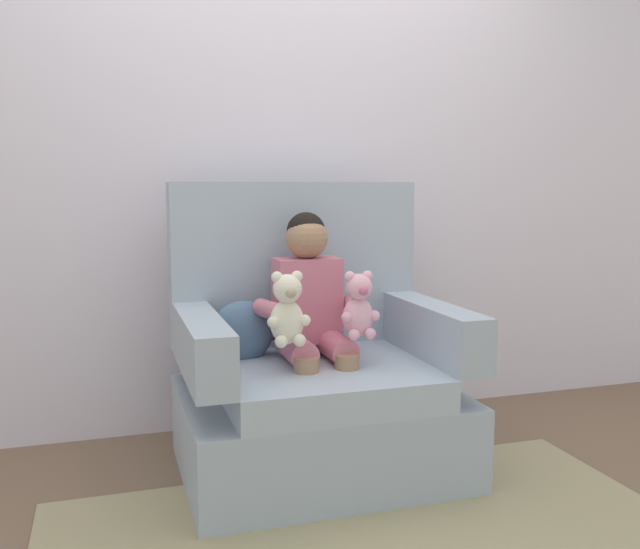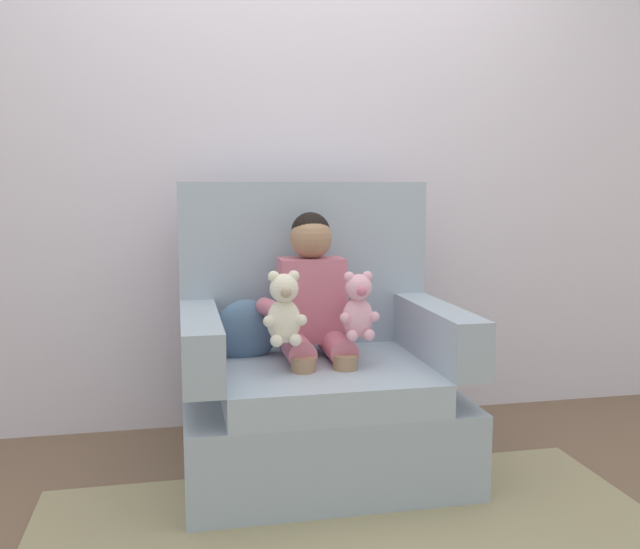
{
  "view_description": "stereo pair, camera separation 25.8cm",
  "coord_description": "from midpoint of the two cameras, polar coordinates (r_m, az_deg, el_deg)",
  "views": [
    {
      "loc": [
        -0.79,
        -2.5,
        1.13
      ],
      "look_at": [
        -0.01,
        -0.05,
        0.8
      ],
      "focal_mm": 38.42,
      "sensor_mm": 36.0,
      "label": 1
    },
    {
      "loc": [
        -0.54,
        -2.56,
        1.13
      ],
      "look_at": [
        -0.01,
        -0.05,
        0.8
      ],
      "focal_mm": 38.42,
      "sensor_mm": 36.0,
      "label": 2
    }
  ],
  "objects": [
    {
      "name": "seated_child",
      "position": [
        2.71,
        -3.44,
        -2.65
      ],
      "size": [
        0.45,
        0.39,
        0.82
      ],
      "rotation": [
        0.0,
        0.0,
        0.1
      ],
      "color": "#C66B7F",
      "rests_on": "armchair"
    },
    {
      "name": "throw_pillow",
      "position": [
        2.77,
        -9.18,
        -4.85
      ],
      "size": [
        0.27,
        0.15,
        0.26
      ],
      "primitive_type": "ellipsoid",
      "rotation": [
        0.0,
        0.0,
        0.13
      ],
      "color": "slate",
      "rests_on": "armchair"
    },
    {
      "name": "armchair",
      "position": [
        2.78,
        -3.16,
        -8.84
      ],
      "size": [
        1.06,
        0.84,
        1.15
      ],
      "color": "#9EADBC",
      "rests_on": "ground"
    },
    {
      "name": "plush_cream",
      "position": [
        2.48,
        -5.72,
        -3.04
      ],
      "size": [
        0.16,
        0.13,
        0.27
      ],
      "rotation": [
        0.0,
        0.0,
        -0.1
      ],
      "color": "silver",
      "rests_on": "armchair"
    },
    {
      "name": "plush_pink",
      "position": [
        2.58,
        0.38,
        -2.74
      ],
      "size": [
        0.15,
        0.12,
        0.26
      ],
      "rotation": [
        0.0,
        0.0,
        0.05
      ],
      "color": "#EAA8BC",
      "rests_on": "armchair"
    },
    {
      "name": "back_wall",
      "position": [
        3.29,
        -6.06,
        10.25
      ],
      "size": [
        6.0,
        0.1,
        2.6
      ],
      "primitive_type": "cube",
      "color": "silver",
      "rests_on": "ground"
    },
    {
      "name": "ground_plane",
      "position": [
        2.85,
        -2.81,
        -16.07
      ],
      "size": [
        8.0,
        8.0,
        0.0
      ],
      "primitive_type": "plane",
      "color": "brown"
    },
    {
      "name": "floor_rug",
      "position": [
        2.3,
        1.52,
        -21.91
      ],
      "size": [
        2.1,
        1.27,
        0.01
      ],
      "primitive_type": "cube",
      "color": "#998C66",
      "rests_on": "ground"
    }
  ]
}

